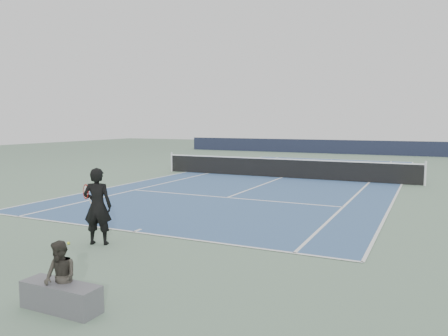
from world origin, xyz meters
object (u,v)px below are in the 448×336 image
at_px(tennis_net, 282,168).
at_px(tennis_player, 98,206).
at_px(tennis_ball, 68,243).
at_px(spectator_bench, 61,287).

distance_m(tennis_net, tennis_player, 13.08).
relative_size(tennis_player, tennis_ball, 25.91).
distance_m(tennis_net, spectator_bench, 16.11).
distance_m(tennis_player, spectator_bench, 3.52).
bearing_deg(tennis_net, spectator_bench, -83.48).
relative_size(tennis_net, tennis_player, 7.46).
xyz_separation_m(tennis_net, tennis_ball, (-0.65, -13.40, -0.47)).
distance_m(tennis_player, tennis_ball, 1.07).
relative_size(tennis_net, tennis_ball, 193.29).
height_order(tennis_net, tennis_ball, tennis_net).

